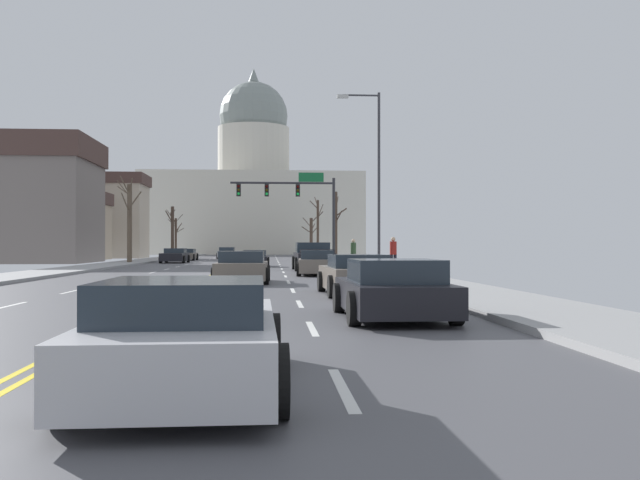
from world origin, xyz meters
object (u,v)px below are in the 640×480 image
at_px(sedan_near_06, 187,337).
at_px(pickup_truck_near_01, 313,258).
at_px(sedan_near_04, 356,275).
at_px(sedan_near_05, 393,290).
at_px(sedan_oncoming_02, 227,253).
at_px(sedan_near_03, 242,268).
at_px(sedan_near_00, 255,259).
at_px(sedan_oncoming_00, 175,256).
at_px(signal_gantry, 297,198).
at_px(pedestrian_00, 353,251).
at_px(sedan_near_02, 317,263).
at_px(street_lamp_right, 374,167).
at_px(pedestrian_01, 393,252).
at_px(sedan_oncoming_01, 186,255).

bearing_deg(sedan_near_06, pickup_truck_near_01, 84.36).
xyz_separation_m(sedan_near_04, sedan_near_05, (-0.09, -6.84, -0.00)).
bearing_deg(sedan_near_06, sedan_oncoming_02, 93.12).
distance_m(sedan_near_03, sedan_near_05, 14.18).
distance_m(sedan_near_00, sedan_oncoming_00, 12.87).
relative_size(signal_gantry, sedan_oncoming_00, 1.80).
distance_m(sedan_near_00, pedestrian_00, 8.23).
relative_size(sedan_near_02, sedan_oncoming_00, 0.99).
relative_size(street_lamp_right, sedan_oncoming_00, 2.04).
height_order(street_lamp_right, sedan_near_06, street_lamp_right).
bearing_deg(pickup_truck_near_01, sedan_near_06, -95.64).
relative_size(sedan_near_02, sedan_near_04, 0.94).
height_order(pedestrian_00, pedestrian_01, pedestrian_01).
bearing_deg(sedan_oncoming_00, pedestrian_01, -60.35).
distance_m(sedan_near_03, sedan_near_04, 7.79).
bearing_deg(sedan_oncoming_00, pickup_truck_near_01, -59.99).
relative_size(street_lamp_right, sedan_near_04, 1.93).
relative_size(sedan_near_05, sedan_oncoming_00, 0.97).
distance_m(sedan_near_02, sedan_oncoming_00, 27.15).
bearing_deg(signal_gantry, sedan_near_06, -93.54).
distance_m(sedan_near_04, sedan_oncoming_02, 58.10).
bearing_deg(sedan_near_06, sedan_near_00, 90.25).
xyz_separation_m(sedan_oncoming_00, pedestrian_00, (13.03, -16.31, 0.52)).
relative_size(sedan_near_00, sedan_oncoming_01, 0.94).
xyz_separation_m(sedan_near_03, pedestrian_01, (7.23, 7.25, 0.52)).
relative_size(sedan_near_00, sedan_near_05, 1.01).
height_order(sedan_near_04, sedan_oncoming_00, sedan_oncoming_00).
xyz_separation_m(pickup_truck_near_01, sedan_oncoming_02, (-7.27, 36.92, -0.14)).
bearing_deg(pedestrian_00, sedan_near_00, 138.53).
distance_m(pickup_truck_near_01, sedan_oncoming_00, 20.90).
xyz_separation_m(signal_gantry, sedan_near_06, (-2.85, -46.17, -4.52)).
bearing_deg(sedan_near_06, street_lamp_right, 77.78).
xyz_separation_m(signal_gantry, sedan_oncoming_02, (-6.73, 25.08, -4.47)).
distance_m(pickup_truck_near_01, sedan_near_03, 14.30).
xyz_separation_m(sedan_oncoming_01, pedestrian_00, (13.32, -26.30, 0.55)).
relative_size(sedan_near_06, pedestrian_00, 2.50).
bearing_deg(sedan_near_06, sedan_oncoming_00, 97.67).
distance_m(sedan_near_06, pedestrian_01, 28.63).
xyz_separation_m(sedan_near_00, sedan_oncoming_01, (-7.16, 20.87, -0.01)).
xyz_separation_m(pickup_truck_near_01, sedan_near_03, (-3.64, -13.82, -0.15)).
bearing_deg(sedan_oncoming_00, sedan_near_00, -57.67).
bearing_deg(sedan_near_05, sedan_near_03, 104.38).
bearing_deg(pedestrian_01, pickup_truck_near_01, 118.64).
bearing_deg(sedan_oncoming_00, sedan_near_06, -82.33).
height_order(street_lamp_right, pedestrian_00, street_lamp_right).
xyz_separation_m(signal_gantry, sedan_near_00, (-3.03, -4.62, -4.52)).
height_order(sedan_near_05, sedan_near_06, sedan_near_05).
bearing_deg(pedestrian_00, signal_gantry, 107.23).
bearing_deg(signal_gantry, pedestrian_01, -77.37).
relative_size(signal_gantry, sedan_near_06, 1.86).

